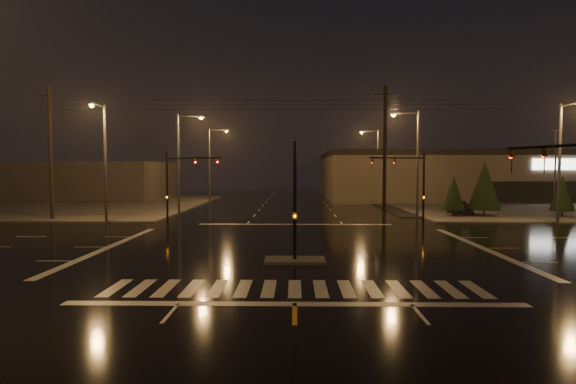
% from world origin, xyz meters
% --- Properties ---
extents(ground, '(140.00, 140.00, 0.00)m').
position_xyz_m(ground, '(0.00, 0.00, 0.00)').
color(ground, black).
rests_on(ground, ground).
extents(sidewalk_ne, '(36.00, 36.00, 0.12)m').
position_xyz_m(sidewalk_ne, '(30.00, 30.00, 0.06)').
color(sidewalk_ne, '#4A4842').
rests_on(sidewalk_ne, ground).
extents(sidewalk_nw, '(36.00, 36.00, 0.12)m').
position_xyz_m(sidewalk_nw, '(-30.00, 30.00, 0.06)').
color(sidewalk_nw, '#4A4842').
rests_on(sidewalk_nw, ground).
extents(median_island, '(3.00, 1.60, 0.15)m').
position_xyz_m(median_island, '(0.00, -4.00, 0.07)').
color(median_island, '#4A4842').
rests_on(median_island, ground).
extents(crosswalk, '(15.00, 2.60, 0.01)m').
position_xyz_m(crosswalk, '(0.00, -9.00, 0.01)').
color(crosswalk, beige).
rests_on(crosswalk, ground).
extents(stop_bar_near, '(16.00, 0.50, 0.01)m').
position_xyz_m(stop_bar_near, '(0.00, -11.00, 0.01)').
color(stop_bar_near, beige).
rests_on(stop_bar_near, ground).
extents(stop_bar_far, '(16.00, 0.50, 0.01)m').
position_xyz_m(stop_bar_far, '(0.00, 11.00, 0.01)').
color(stop_bar_far, beige).
rests_on(stop_bar_far, ground).
extents(retail_building, '(60.20, 28.30, 7.20)m').
position_xyz_m(retail_building, '(35.00, 45.99, 3.84)').
color(retail_building, '#726851').
rests_on(retail_building, ground).
extents(commercial_block, '(30.00, 18.00, 5.60)m').
position_xyz_m(commercial_block, '(-35.00, 42.00, 2.80)').
color(commercial_block, '#44403C').
rests_on(commercial_block, ground).
extents(signal_mast_median, '(0.25, 4.59, 6.00)m').
position_xyz_m(signal_mast_median, '(0.00, -3.07, 3.75)').
color(signal_mast_median, black).
rests_on(signal_mast_median, ground).
extents(signal_mast_ne, '(4.84, 1.86, 6.00)m').
position_xyz_m(signal_mast_ne, '(9.50, 10.14, 3.79)').
color(signal_mast_ne, black).
rests_on(signal_mast_ne, ground).
extents(signal_mast_nw, '(4.84, 1.86, 6.00)m').
position_xyz_m(signal_mast_nw, '(-9.50, 10.14, 3.79)').
color(signal_mast_nw, black).
rests_on(signal_mast_nw, ground).
extents(signal_mast_se, '(1.55, 3.87, 6.00)m').
position_xyz_m(signal_mast_se, '(10.23, -9.75, 3.71)').
color(signal_mast_se, black).
rests_on(signal_mast_se, ground).
extents(streetlight_1, '(2.77, 0.32, 10.00)m').
position_xyz_m(streetlight_1, '(-11.18, 18.00, 5.80)').
color(streetlight_1, '#38383A').
rests_on(streetlight_1, ground).
extents(streetlight_2, '(2.77, 0.32, 10.00)m').
position_xyz_m(streetlight_2, '(-11.18, 34.00, 5.80)').
color(streetlight_2, '#38383A').
rests_on(streetlight_2, ground).
extents(streetlight_3, '(2.77, 0.32, 10.00)m').
position_xyz_m(streetlight_3, '(11.18, 16.00, 5.80)').
color(streetlight_3, '#38383A').
rests_on(streetlight_3, ground).
extents(streetlight_4, '(2.77, 0.32, 10.00)m').
position_xyz_m(streetlight_4, '(11.18, 36.00, 5.80)').
color(streetlight_4, '#38383A').
rests_on(streetlight_4, ground).
extents(streetlight_5, '(0.32, 2.77, 10.00)m').
position_xyz_m(streetlight_5, '(-16.00, 11.18, 5.80)').
color(streetlight_5, '#38383A').
rests_on(streetlight_5, ground).
extents(streetlight_6, '(0.32, 2.77, 10.00)m').
position_xyz_m(streetlight_6, '(22.00, 11.18, 5.80)').
color(streetlight_6, '#38383A').
rests_on(streetlight_6, ground).
extents(utility_pole_0, '(2.20, 0.32, 12.00)m').
position_xyz_m(utility_pole_0, '(-22.00, 14.00, 6.13)').
color(utility_pole_0, black).
rests_on(utility_pole_0, ground).
extents(utility_pole_1, '(2.20, 0.32, 12.00)m').
position_xyz_m(utility_pole_1, '(8.00, 14.00, 6.13)').
color(utility_pole_1, black).
rests_on(utility_pole_1, ground).
extents(conifer_0, '(2.10, 2.10, 3.98)m').
position_xyz_m(conifer_0, '(15.25, 17.04, 2.34)').
color(conifer_0, black).
rests_on(conifer_0, ground).
extents(conifer_1, '(3.02, 3.02, 5.42)m').
position_xyz_m(conifer_1, '(18.22, 17.15, 3.06)').
color(conifer_1, black).
rests_on(conifer_1, ground).
extents(conifer_2, '(2.14, 2.14, 4.05)m').
position_xyz_m(conifer_2, '(25.06, 16.16, 2.37)').
color(conifer_2, black).
rests_on(conifer_2, ground).
extents(car_parked, '(2.09, 4.56, 1.51)m').
position_xyz_m(car_parked, '(16.55, 18.97, 0.76)').
color(car_parked, black).
rests_on(car_parked, ground).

